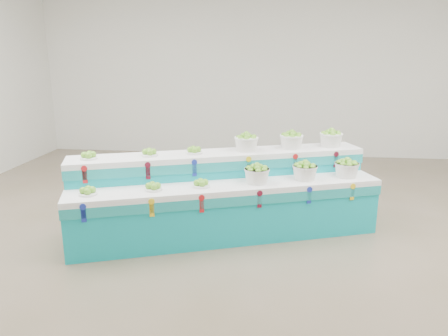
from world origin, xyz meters
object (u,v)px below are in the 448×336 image
Objects in this scene: basket_lower_left at (257,174)px; plate_upper_mid at (149,152)px; basket_upper_right at (331,138)px; display_stand at (224,195)px.

plate_upper_mid is (-1.35, 0.02, 0.23)m from basket_lower_left.
basket_lower_left is 1.37m from plate_upper_mid.
basket_upper_right is at bearing 41.49° from basket_lower_left.
display_stand reaches higher than basket_lower_left.
basket_upper_right is (2.33, 0.84, 0.07)m from plate_upper_mid.
plate_upper_mid is at bearing -160.08° from basket_upper_right.
display_stand is 1.09m from plate_upper_mid.
basket_lower_left is (0.42, -0.10, 0.33)m from display_stand.
display_stand is 0.54m from basket_lower_left.
basket_upper_right is at bearing 8.68° from display_stand.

